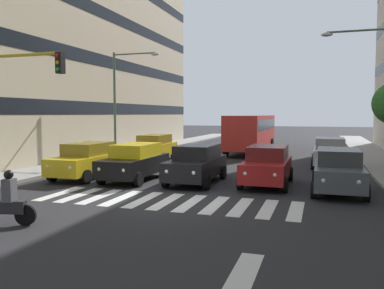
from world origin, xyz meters
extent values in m
plane|color=#262628|center=(0.00, 0.00, 0.00)|extent=(180.00, 180.00, 0.00)
cube|color=black|center=(15.71, -16.96, 3.54)|extent=(10.78, 29.12, 0.90)
cube|color=black|center=(15.71, -16.96, 7.08)|extent=(10.78, 29.12, 0.90)
cube|color=black|center=(15.71, -16.96, 10.62)|extent=(10.78, 29.12, 0.90)
cube|color=silver|center=(-4.50, 0.00, 0.00)|extent=(0.45, 2.80, 0.01)
cube|color=silver|center=(-3.60, 0.00, 0.00)|extent=(0.45, 2.80, 0.01)
cube|color=silver|center=(-2.70, 0.00, 0.00)|extent=(0.45, 2.80, 0.01)
cube|color=silver|center=(-1.80, 0.00, 0.00)|extent=(0.45, 2.80, 0.01)
cube|color=silver|center=(-0.90, 0.00, 0.00)|extent=(0.45, 2.80, 0.01)
cube|color=silver|center=(0.00, 0.00, 0.00)|extent=(0.45, 2.80, 0.01)
cube|color=silver|center=(0.90, 0.00, 0.00)|extent=(0.45, 2.80, 0.01)
cube|color=silver|center=(1.80, 0.00, 0.00)|extent=(0.45, 2.80, 0.01)
cube|color=silver|center=(2.70, 0.00, 0.00)|extent=(0.45, 2.80, 0.01)
cube|color=silver|center=(3.60, 0.00, 0.00)|extent=(0.45, 2.80, 0.01)
cube|color=silver|center=(4.50, 0.00, 0.00)|extent=(0.45, 2.80, 0.01)
cube|color=silver|center=(-3.83, 5.50, 0.00)|extent=(0.50, 2.20, 0.01)
cube|color=#474C51|center=(-5.91, -3.63, 0.72)|extent=(1.80, 4.40, 0.80)
cube|color=#343639|center=(-5.91, -3.83, 1.42)|extent=(1.58, 2.46, 0.60)
cylinder|color=black|center=(-6.81, -2.18, 0.32)|extent=(0.22, 0.64, 0.64)
cylinder|color=black|center=(-5.01, -2.18, 0.32)|extent=(0.22, 0.64, 0.64)
cylinder|color=black|center=(-6.81, -5.08, 0.32)|extent=(0.22, 0.64, 0.64)
cylinder|color=black|center=(-5.01, -5.08, 0.32)|extent=(0.22, 0.64, 0.64)
sphere|color=white|center=(-6.49, -1.48, 0.80)|extent=(0.18, 0.18, 0.18)
sphere|color=white|center=(-5.34, -1.48, 0.80)|extent=(0.18, 0.18, 0.18)
cube|color=maroon|center=(-3.00, -4.41, 0.72)|extent=(1.80, 4.40, 0.80)
cube|color=maroon|center=(-3.00, -4.61, 1.42)|extent=(1.58, 2.46, 0.60)
cylinder|color=black|center=(-3.90, -2.95, 0.32)|extent=(0.22, 0.64, 0.64)
cylinder|color=black|center=(-2.10, -2.95, 0.32)|extent=(0.22, 0.64, 0.64)
cylinder|color=black|center=(-3.90, -5.86, 0.32)|extent=(0.22, 0.64, 0.64)
cylinder|color=black|center=(-2.10, -5.86, 0.32)|extent=(0.22, 0.64, 0.64)
sphere|color=white|center=(-3.58, -2.26, 0.80)|extent=(0.18, 0.18, 0.18)
sphere|color=white|center=(-2.43, -2.26, 0.80)|extent=(0.18, 0.18, 0.18)
cube|color=black|center=(0.12, -3.96, 0.72)|extent=(1.80, 4.40, 0.80)
cube|color=black|center=(0.12, -4.16, 1.42)|extent=(1.58, 2.46, 0.60)
cylinder|color=black|center=(-0.78, -2.51, 0.32)|extent=(0.22, 0.64, 0.64)
cylinder|color=black|center=(1.02, -2.51, 0.32)|extent=(0.22, 0.64, 0.64)
cylinder|color=black|center=(-0.78, -5.41, 0.32)|extent=(0.22, 0.64, 0.64)
cylinder|color=black|center=(1.02, -5.41, 0.32)|extent=(0.22, 0.64, 0.64)
sphere|color=white|center=(-0.45, -1.81, 0.80)|extent=(0.18, 0.18, 0.18)
sphere|color=white|center=(0.70, -1.81, 0.80)|extent=(0.18, 0.18, 0.18)
cube|color=black|center=(3.09, -3.72, 0.72)|extent=(1.80, 4.40, 0.80)
cube|color=yellow|center=(3.09, -3.92, 1.42)|extent=(1.58, 2.46, 0.60)
cylinder|color=black|center=(2.19, -2.27, 0.32)|extent=(0.22, 0.64, 0.64)
cylinder|color=black|center=(3.99, -2.27, 0.32)|extent=(0.22, 0.64, 0.64)
cylinder|color=black|center=(2.19, -5.17, 0.32)|extent=(0.22, 0.64, 0.64)
cylinder|color=black|center=(3.99, -5.17, 0.32)|extent=(0.22, 0.64, 0.64)
sphere|color=white|center=(2.52, -1.57, 0.80)|extent=(0.18, 0.18, 0.18)
sphere|color=white|center=(3.67, -1.57, 0.80)|extent=(0.18, 0.18, 0.18)
cube|color=gold|center=(5.64, -3.67, 0.72)|extent=(1.80, 4.40, 0.80)
cube|color=olive|center=(5.64, -3.87, 1.42)|extent=(1.58, 2.46, 0.60)
cylinder|color=black|center=(4.74, -2.21, 0.32)|extent=(0.22, 0.64, 0.64)
cylinder|color=black|center=(6.54, -2.21, 0.32)|extent=(0.22, 0.64, 0.64)
cylinder|color=black|center=(4.74, -5.12, 0.32)|extent=(0.22, 0.64, 0.64)
cylinder|color=black|center=(6.54, -5.12, 0.32)|extent=(0.22, 0.64, 0.64)
sphere|color=white|center=(5.06, -1.52, 0.80)|extent=(0.18, 0.18, 0.18)
sphere|color=white|center=(6.21, -1.52, 0.80)|extent=(0.18, 0.18, 0.18)
cube|color=gold|center=(5.49, -11.47, 0.72)|extent=(1.80, 4.40, 0.80)
cube|color=olive|center=(5.49, -11.67, 1.42)|extent=(1.58, 2.46, 0.60)
cylinder|color=black|center=(4.59, -10.02, 0.32)|extent=(0.22, 0.64, 0.64)
cylinder|color=black|center=(6.39, -10.02, 0.32)|extent=(0.22, 0.64, 0.64)
cylinder|color=black|center=(4.59, -12.92, 0.32)|extent=(0.22, 0.64, 0.64)
cylinder|color=black|center=(6.39, -12.92, 0.32)|extent=(0.22, 0.64, 0.64)
sphere|color=white|center=(4.91, -9.32, 0.80)|extent=(0.18, 0.18, 0.18)
sphere|color=white|center=(6.06, -9.32, 0.80)|extent=(0.18, 0.18, 0.18)
cube|color=silver|center=(-5.74, -11.47, 0.72)|extent=(1.80, 4.40, 0.80)
cube|color=gray|center=(-5.74, -11.67, 1.42)|extent=(1.58, 2.46, 0.60)
cylinder|color=black|center=(-6.64, -10.02, 0.32)|extent=(0.22, 0.64, 0.64)
cylinder|color=black|center=(-4.84, -10.02, 0.32)|extent=(0.22, 0.64, 0.64)
cylinder|color=black|center=(-6.64, -12.92, 0.32)|extent=(0.22, 0.64, 0.64)
cylinder|color=black|center=(-4.84, -12.92, 0.32)|extent=(0.22, 0.64, 0.64)
sphere|color=white|center=(-6.31, -9.32, 0.80)|extent=(0.18, 0.18, 0.18)
sphere|color=white|center=(-5.16, -9.32, 0.80)|extent=(0.18, 0.18, 0.18)
cube|color=red|center=(0.12, -18.97, 1.75)|extent=(2.50, 10.50, 2.50)
cube|color=black|center=(0.12, -18.97, 2.30)|extent=(2.52, 9.87, 0.80)
cylinder|color=black|center=(-1.13, -15.30, 0.50)|extent=(0.28, 1.00, 1.00)
cylinder|color=black|center=(1.37, -15.30, 0.50)|extent=(0.28, 1.00, 1.00)
cylinder|color=black|center=(-1.13, -22.12, 0.50)|extent=(0.28, 1.00, 1.00)
cylinder|color=black|center=(1.37, -22.12, 0.50)|extent=(0.28, 1.00, 1.00)
cylinder|color=black|center=(2.61, 4.11, 0.30)|extent=(0.61, 0.24, 0.60)
cube|color=#232328|center=(3.14, 4.24, 0.52)|extent=(1.13, 0.50, 0.36)
cube|color=#4C4C51|center=(3.04, 4.22, 1.00)|extent=(0.36, 0.42, 0.64)
sphere|color=black|center=(3.04, 4.22, 1.44)|extent=(0.26, 0.26, 0.26)
cylinder|color=#AD991E|center=(5.50, 0.81, 5.30)|extent=(3.52, 0.12, 0.12)
cube|color=black|center=(3.74, 0.81, 4.95)|extent=(0.24, 0.28, 0.76)
sphere|color=red|center=(3.74, 0.96, 5.19)|extent=(0.14, 0.14, 0.14)
sphere|color=orange|center=(3.74, 0.96, 4.95)|extent=(0.14, 0.14, 0.14)
sphere|color=green|center=(3.74, 0.96, 4.71)|extent=(0.14, 0.14, 0.14)
cylinder|color=#4C6B56|center=(-6.82, -7.74, 7.09)|extent=(2.89, 0.10, 0.10)
ellipsoid|color=#B7BCC1|center=(-5.37, -7.74, 6.99)|extent=(0.56, 0.28, 0.20)
cylinder|color=#4C6B56|center=(8.26, -11.27, 3.71)|extent=(0.16, 0.16, 7.13)
cylinder|color=#4C6B56|center=(6.75, -11.27, 7.13)|extent=(3.02, 0.10, 0.10)
ellipsoid|color=#B7BCC1|center=(5.24, -11.27, 7.03)|extent=(0.56, 0.28, 0.20)
camera|label=1|loc=(-5.20, 13.05, 3.12)|focal=37.16mm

